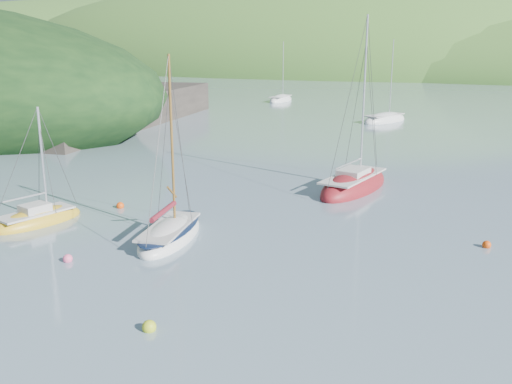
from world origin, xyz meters
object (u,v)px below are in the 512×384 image
at_px(daysailer_white, 170,234).
at_px(sailboat_yellow, 38,220).
at_px(sloop_red, 354,186).
at_px(distant_sloop_c, 281,100).
at_px(distant_sloop_a, 385,120).

relative_size(daysailer_white, sailboat_yellow, 1.41).
height_order(sloop_red, distant_sloop_c, sloop_red).
bearing_deg(daysailer_white, sloop_red, 54.30).
bearing_deg(distant_sloop_a, daysailer_white, -67.63).
relative_size(daysailer_white, sloop_red, 0.79).
bearing_deg(sloop_red, sailboat_yellow, -125.17).
distance_m(daysailer_white, sailboat_yellow, 7.43).
height_order(distant_sloop_a, distant_sloop_c, distant_sloop_a).
bearing_deg(distant_sloop_c, sloop_red, -63.17).
bearing_deg(sloop_red, distant_sloop_a, 107.55).
xyz_separation_m(sloop_red, sailboat_yellow, (-12.60, -13.48, -0.05)).
distance_m(sloop_red, distant_sloop_c, 53.83).
bearing_deg(distant_sloop_a, sailboat_yellow, -76.95).
xyz_separation_m(daysailer_white, sloop_red, (5.22, 12.58, 0.01)).
distance_m(daysailer_white, distant_sloop_c, 63.40).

